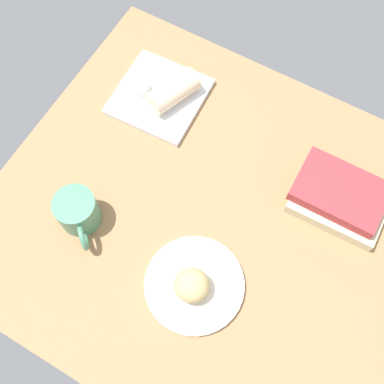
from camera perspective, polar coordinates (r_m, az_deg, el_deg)
name	(u,v)px	position (r cm, az deg, el deg)	size (l,w,h in cm)	color
dining_table	(227,229)	(115.52, 4.16, -4.36)	(110.00, 90.00, 4.00)	#9E754C
round_plate	(195,285)	(108.96, 0.38, -10.85)	(22.07, 22.07, 1.40)	silver
scone_pastry	(194,286)	(105.00, 0.20, -10.99)	(7.65, 7.54, 6.23)	tan
square_plate	(159,97)	(128.66, -3.84, 11.08)	(21.66, 21.66, 1.60)	white
sauce_cup	(141,88)	(128.23, -6.01, 12.03)	(4.47, 4.47, 2.08)	silver
breakfast_wrap	(173,91)	(124.62, -2.21, 11.69)	(6.22, 6.22, 13.13)	beige
book_stack	(340,197)	(117.51, 16.90, -0.57)	(22.16, 16.05, 6.68)	beige
coffee_mug	(78,212)	(112.58, -13.24, -2.29)	(12.15, 11.80, 9.02)	#4C8C6B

